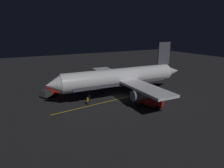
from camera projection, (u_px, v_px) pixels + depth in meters
name	position (u px, v px, depth m)	size (l,w,h in m)	color
ground_plane	(119.00, 97.00, 49.26)	(180.00, 180.00, 0.20)	black
apron_guide_stripe	(108.00, 102.00, 46.06)	(0.24, 26.34, 0.01)	gold
airliner	(122.00, 78.00, 48.25)	(31.49, 35.34, 12.72)	white
baggage_truck	(53.00, 91.00, 49.85)	(4.51, 6.04, 2.24)	maroon
catering_truck	(149.00, 101.00, 42.86)	(6.67, 4.94, 2.49)	maroon
ground_crew_worker	(88.00, 101.00, 43.80)	(0.40, 0.40, 1.74)	black
traffic_cone_near_left	(98.00, 94.00, 50.99)	(0.50, 0.50, 0.55)	#EA590F
traffic_cone_near_right	(80.00, 100.00, 46.56)	(0.50, 0.50, 0.55)	#EA590F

